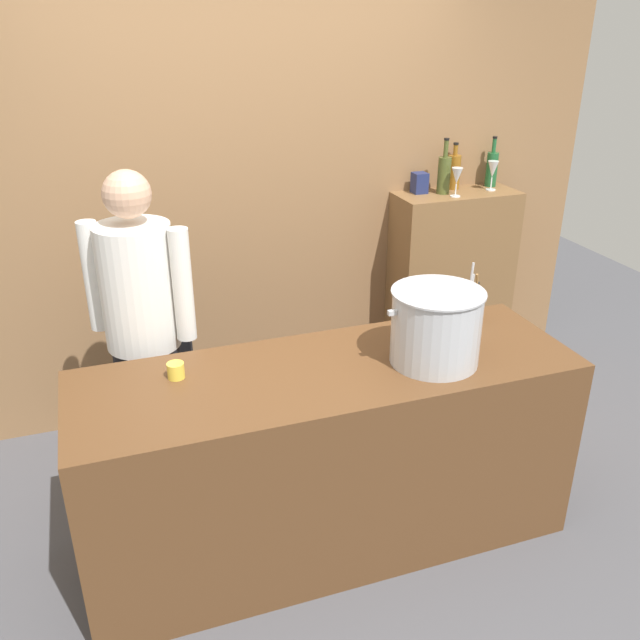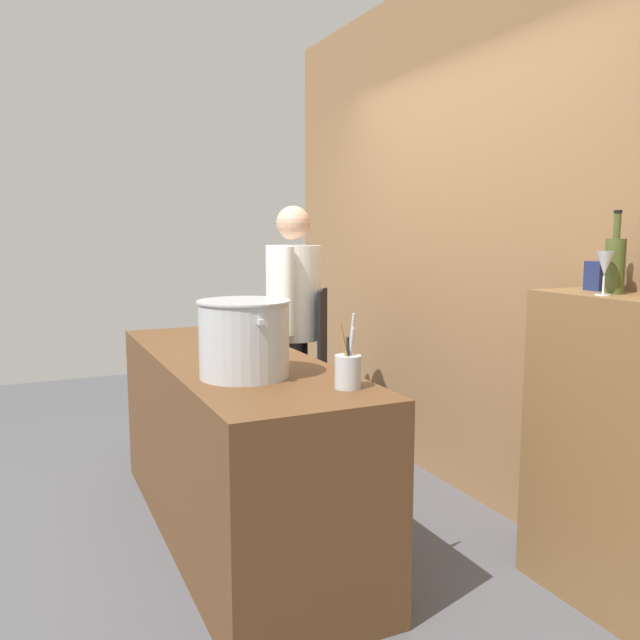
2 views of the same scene
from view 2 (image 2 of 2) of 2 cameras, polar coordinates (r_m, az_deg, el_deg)
name	(u,v)px [view 2 (image 2 of 2)]	position (r m, az deg, el deg)	size (l,w,h in m)	color
ground_plane	(236,531)	(3.49, -7.33, -17.84)	(8.00, 8.00, 0.00)	#4C4C51
brick_back_panel	(470,232)	(3.81, 12.94, 7.47)	(4.40, 0.10, 3.00)	olive
prep_counter	(235,446)	(3.33, -7.47, -10.83)	(2.15, 0.70, 0.90)	brown
bar_cabinet	(620,455)	(2.89, 24.71, -10.65)	(0.76, 0.32, 1.26)	brown
chef	(295,319)	(4.05, -2.24, 0.08)	(0.46, 0.41, 1.66)	black
stockpot_large	(244,339)	(2.74, -6.64, -1.64)	(0.45, 0.39, 0.32)	#B7BABF
utensil_crock	(348,370)	(2.54, 2.46, -4.41)	(0.10, 0.10, 0.29)	#B7BABF
butter_jar	(223,331)	(3.82, -8.47, -0.94)	(0.07, 0.07, 0.07)	yellow
wine_bottle_olive	(615,264)	(2.83, 24.36, 4.50)	(0.08, 0.08, 0.33)	#475123
wine_glass_short	(605,265)	(2.73, 23.60, 4.41)	(0.07, 0.07, 0.17)	silver
spice_tin_navy	(599,276)	(2.96, 23.15, 3.56)	(0.08, 0.08, 0.12)	navy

